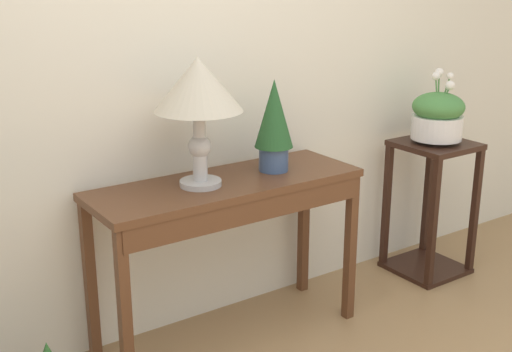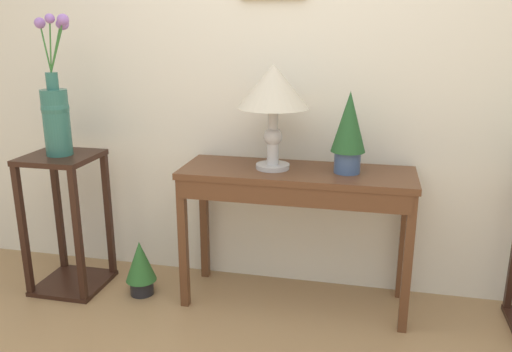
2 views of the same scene
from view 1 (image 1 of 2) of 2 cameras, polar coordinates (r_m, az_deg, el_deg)
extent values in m
cube|color=silver|center=(3.06, -7.35, 11.81)|extent=(9.00, 0.10, 2.80)
cube|color=#56331E|center=(2.97, -2.53, -0.70)|extent=(1.25, 0.43, 0.03)
cube|color=#56331E|center=(2.84, -0.40, -3.01)|extent=(1.19, 0.03, 0.10)
cube|color=#56331E|center=(2.73, -11.14, -11.78)|extent=(0.04, 0.04, 0.75)
cube|color=#56331E|center=(3.31, 8.07, -6.18)|extent=(0.04, 0.04, 0.75)
cube|color=#56331E|center=(3.03, -13.98, -8.85)|extent=(0.04, 0.04, 0.75)
cube|color=#56331E|center=(3.57, 4.09, -4.28)|extent=(0.04, 0.04, 0.75)
cylinder|color=#B7B7BC|center=(2.90, -4.76, -0.59)|extent=(0.18, 0.18, 0.02)
cylinder|color=#B7B7BC|center=(2.87, -4.80, 1.09)|extent=(0.06, 0.06, 0.15)
sphere|color=#B7B7BC|center=(2.85, -4.84, 2.56)|extent=(0.10, 0.10, 0.10)
cylinder|color=#B7B7BC|center=(2.83, -4.88, 4.05)|extent=(0.05, 0.05, 0.15)
cone|color=beige|center=(2.79, -4.98, 7.83)|extent=(0.38, 0.38, 0.23)
cylinder|color=#3D5684|center=(3.09, 1.52, 1.50)|extent=(0.14, 0.14, 0.11)
cone|color=#235128|center=(3.04, 1.55, 5.38)|extent=(0.18, 0.18, 0.31)
cube|color=black|center=(3.81, 15.08, 2.59)|extent=(0.39, 0.39, 0.03)
cube|color=black|center=(4.06, 14.26, -7.59)|extent=(0.39, 0.39, 0.03)
cube|color=black|center=(3.69, 14.90, -3.94)|extent=(0.04, 0.04, 0.71)
cube|color=black|center=(3.94, 18.20, -2.83)|extent=(0.04, 0.04, 0.71)
cube|color=black|center=(3.90, 11.09, -2.47)|extent=(0.04, 0.04, 0.71)
cube|color=black|center=(4.15, 14.46, -1.52)|extent=(0.04, 0.04, 0.71)
cylinder|color=silver|center=(3.80, 15.11, 2.95)|extent=(0.12, 0.12, 0.02)
cylinder|color=silver|center=(3.79, 15.20, 4.05)|extent=(0.28, 0.28, 0.13)
ellipsoid|color=#478442|center=(3.76, 15.34, 5.74)|extent=(0.28, 0.28, 0.16)
cylinder|color=#478442|center=(3.76, 15.20, 6.62)|extent=(0.02, 0.03, 0.21)
sphere|color=white|center=(3.74, 15.13, 8.24)|extent=(0.04, 0.04, 0.04)
cylinder|color=#478442|center=(3.76, 15.78, 6.61)|extent=(0.06, 0.04, 0.22)
sphere|color=white|center=(3.75, 16.28, 8.22)|extent=(0.04, 0.04, 0.04)
cylinder|color=#478442|center=(3.75, 15.77, 6.22)|extent=(0.03, 0.06, 0.17)
sphere|color=white|center=(3.73, 16.27, 7.44)|extent=(0.05, 0.05, 0.05)
cylinder|color=#478442|center=(3.77, 15.33, 6.77)|extent=(0.03, 0.04, 0.23)
sphere|color=white|center=(3.76, 15.39, 8.54)|extent=(0.05, 0.05, 0.05)
camera|label=2|loc=(1.89, 62.83, 3.00)|focal=36.25mm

